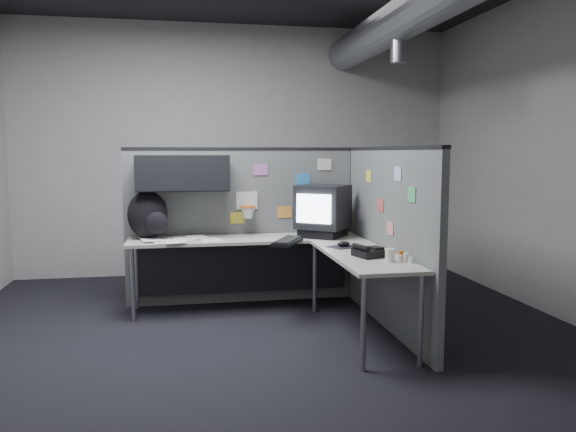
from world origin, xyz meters
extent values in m
cube|color=black|center=(0.00, 0.00, -0.01)|extent=(5.60, 5.60, 0.01)
cube|color=#9E9E99|center=(0.00, 2.80, 1.60)|extent=(5.60, 0.01, 3.20)
cube|color=#9E9E99|center=(0.00, -2.80, 1.60)|extent=(5.60, 0.01, 3.20)
cylinder|color=slate|center=(1.40, 0.80, 2.60)|extent=(0.16, 0.16, 0.30)
cube|color=#5B5E5C|center=(-0.08, 1.30, 0.80)|extent=(2.43, 0.06, 1.60)
cube|color=black|center=(-0.08, 1.30, 1.61)|extent=(2.43, 0.07, 0.03)
cube|color=black|center=(1.10, 1.30, 0.80)|extent=(0.07, 0.07, 1.60)
cube|color=black|center=(-0.70, 1.10, 1.38)|extent=(0.90, 0.35, 0.35)
cube|color=black|center=(-0.70, 0.93, 1.38)|extent=(0.90, 0.02, 0.33)
cube|color=silver|center=(-0.05, 1.26, 1.08)|extent=(0.22, 0.02, 0.18)
torus|color=#D85914|center=(-0.05, 1.17, 1.02)|extent=(0.16, 0.16, 0.01)
cone|color=white|center=(-0.05, 1.17, 0.96)|extent=(0.14, 0.14, 0.11)
cube|color=#26262D|center=(-0.95, 1.26, 1.02)|extent=(0.15, 0.01, 0.12)
cube|color=#B266B2|center=(0.10, 1.26, 1.40)|extent=(0.15, 0.01, 0.12)
cube|color=orange|center=(0.35, 1.26, 0.95)|extent=(0.15, 0.01, 0.12)
cube|color=#337FCC|center=(0.55, 1.26, 1.30)|extent=(0.15, 0.01, 0.12)
cube|color=silver|center=(0.78, 1.26, 1.45)|extent=(0.15, 0.01, 0.12)
cube|color=gold|center=(-0.15, 1.26, 0.90)|extent=(0.15, 0.01, 0.12)
cube|color=#5B5E5C|center=(1.10, 0.22, 0.80)|extent=(0.06, 2.23, 1.60)
cube|color=black|center=(1.10, 0.22, 1.61)|extent=(0.07, 2.23, 0.03)
cube|color=#E5D84C|center=(1.06, 0.65, 1.35)|extent=(0.01, 0.15, 0.12)
cube|color=#CC4C4C|center=(1.06, 0.30, 1.10)|extent=(0.01, 0.15, 0.12)
cube|color=silver|center=(1.06, -0.10, 1.40)|extent=(0.01, 0.15, 0.12)
cube|color=gray|center=(1.06, 0.90, 0.95)|extent=(0.01, 0.15, 0.12)
cube|color=#4CB266|center=(1.06, -0.40, 1.25)|extent=(0.01, 0.15, 0.12)
cube|color=#D87F7F|center=(1.06, 0.05, 0.92)|extent=(0.01, 0.15, 0.12)
cube|color=#ACA99B|center=(-0.10, 0.98, 0.71)|extent=(2.30, 0.56, 0.03)
cube|color=#ACA99B|center=(0.78, -0.07, 0.71)|extent=(0.56, 1.55, 0.03)
cube|color=black|center=(-0.10, 1.20, 0.40)|extent=(2.18, 0.02, 0.55)
cylinder|color=gray|center=(-1.18, 0.76, 0.35)|extent=(0.04, 0.04, 0.70)
cylinder|color=gray|center=(-1.18, 1.20, 0.35)|extent=(0.04, 0.04, 0.70)
cylinder|color=gray|center=(0.56, 0.76, 0.35)|extent=(0.04, 0.04, 0.70)
cylinder|color=gray|center=(0.56, -0.78, 0.35)|extent=(0.04, 0.04, 0.70)
cylinder|color=gray|center=(1.00, -0.78, 0.35)|extent=(0.04, 0.04, 0.70)
cube|color=black|center=(0.68, 0.93, 0.77)|extent=(0.56, 0.57, 0.09)
cube|color=black|center=(0.68, 0.93, 1.03)|extent=(0.64, 0.64, 0.43)
cube|color=white|center=(0.54, 0.74, 1.03)|extent=(0.30, 0.22, 0.28)
cube|color=black|center=(0.25, 0.57, 0.75)|extent=(0.38, 0.51, 0.03)
cube|color=black|center=(0.25, 0.57, 0.77)|extent=(0.34, 0.47, 0.01)
cube|color=black|center=(0.71, 0.27, 0.73)|extent=(0.31, 0.29, 0.01)
ellipsoid|color=black|center=(0.71, 0.27, 0.76)|extent=(0.13, 0.11, 0.05)
cube|color=black|center=(0.78, -0.22, 0.76)|extent=(0.26, 0.27, 0.06)
cylinder|color=black|center=(0.71, -0.23, 0.81)|extent=(0.10, 0.21, 0.04)
cube|color=black|center=(0.84, -0.21, 0.80)|extent=(0.12, 0.14, 0.02)
cylinder|color=silver|center=(1.00, -0.47, 0.76)|extent=(0.05, 0.05, 0.07)
cylinder|color=silver|center=(0.93, -0.50, 0.76)|extent=(0.05, 0.05, 0.06)
cylinder|color=silver|center=(1.01, -0.54, 0.75)|extent=(0.04, 0.04, 0.05)
cylinder|color=#D85914|center=(0.98, -0.41, 0.77)|extent=(0.05, 0.05, 0.08)
cylinder|color=silver|center=(0.88, -0.45, 0.78)|extent=(0.10, 0.10, 0.10)
cube|color=white|center=(-0.45, 0.91, 0.73)|extent=(0.24, 0.30, 0.00)
cube|color=white|center=(-0.70, 0.99, 0.73)|extent=(0.24, 0.30, 0.00)
cube|color=white|center=(-0.90, 0.86, 0.74)|extent=(0.24, 0.30, 0.00)
cube|color=white|center=(-0.58, 1.07, 0.74)|extent=(0.24, 0.30, 0.00)
cube|color=white|center=(-0.79, 0.81, 0.74)|extent=(0.24, 0.30, 0.00)
cube|color=white|center=(-1.01, 0.94, 0.74)|extent=(0.24, 0.30, 0.00)
ellipsoid|color=black|center=(-1.05, 1.09, 0.97)|extent=(0.45, 0.37, 0.48)
ellipsoid|color=black|center=(-0.96, 0.95, 0.90)|extent=(0.24, 0.17, 0.21)
camera|label=1|loc=(-0.69, -4.54, 1.58)|focal=35.00mm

